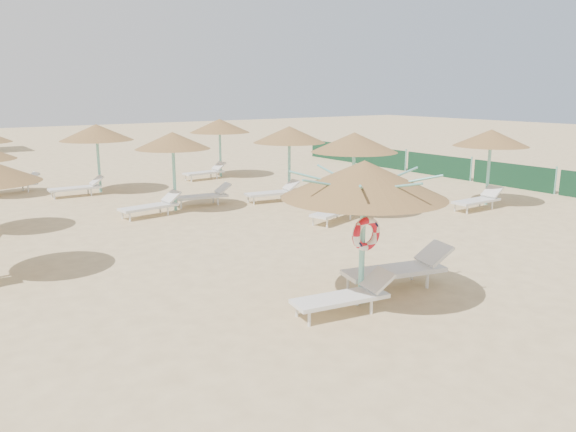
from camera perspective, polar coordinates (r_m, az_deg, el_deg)
ground at (r=11.31m, az=6.93°, el=-8.27°), size 120.00×120.00×0.00m
main_palapa at (r=10.46m, az=7.74°, el=3.65°), size 3.09×3.09×2.77m
lounger_main_a at (r=10.45m, az=5.95°, el=-8.05°), size 2.02×0.88×0.71m
lounger_main_b at (r=11.96m, az=11.38°, el=-5.21°), size 2.43×1.22×0.85m
palapa_field at (r=20.37m, az=-9.29°, el=7.68°), size 19.11×14.43×2.71m
windbreak_fence at (r=27.82m, az=15.06°, el=4.97°), size 0.08×19.84×1.10m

